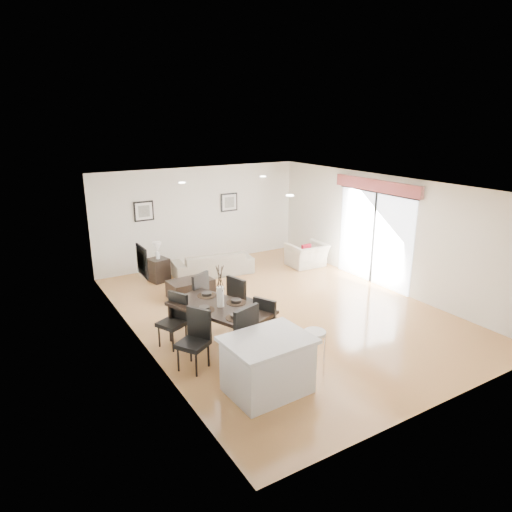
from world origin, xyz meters
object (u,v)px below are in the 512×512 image
dining_chair_foot (196,295)px  kitchen_island (268,365)px  dining_chair_wnear (196,336)px  side_table (159,270)px  dining_chair_wfar (175,317)px  coffee_table (191,288)px  bar_stool (315,337)px  armchair (307,255)px  dining_table (221,310)px  dining_chair_enear (268,320)px  sofa (213,263)px  dining_chair_head (252,340)px  dining_chair_efar (241,300)px

dining_chair_foot → kitchen_island: (-0.09, -2.80, -0.14)m
dining_chair_wnear → dining_chair_foot: 1.74m
side_table → dining_chair_wfar: bearing=-104.5°
coffee_table → kitchen_island: size_ratio=0.77×
bar_stool → dining_chair_wfar: bearing=125.0°
coffee_table → kitchen_island: (-0.53, -4.15, 0.25)m
bar_stool → dining_chair_foot: bearing=105.6°
armchair → side_table: armchair is taller
dining_table → dining_chair_wnear: dining_chair_wnear is taller
dining_chair_enear → bar_stool: bearing=161.8°
dining_chair_wfar → dining_chair_foot: dining_chair_foot is taller
dining_table → dining_chair_wfar: dining_chair_wfar is taller
dining_chair_wfar → dining_chair_foot: size_ratio=0.92×
dining_chair_wnear → dining_chair_wfar: bearing=148.2°
dining_chair_wfar → kitchen_island: 2.23m
dining_chair_foot → bar_stool: dining_chair_foot is taller
dining_chair_wnear → side_table: (0.88, 4.31, -0.27)m
armchair → kitchen_island: 6.20m
dining_table → coffee_table: size_ratio=2.09×
dining_chair_enear → coffee_table: bearing=-22.4°
sofa → dining_chair_head: 5.08m
armchair → dining_chair_efar: size_ratio=0.91×
sofa → dining_chair_efar: dining_chair_efar is taller
sofa → bar_stool: (-0.77, -5.28, 0.36)m
dining_chair_enear → dining_chair_efar: (-0.01, 0.95, 0.05)m
dining_table → sofa: bearing=43.8°
dining_chair_wnear → dining_chair_wfar: (0.00, 0.92, -0.02)m
dining_chair_head → kitchen_island: bearing=-108.8°
dining_chair_foot → kitchen_island: bearing=59.9°
coffee_table → dining_chair_efar: bearing=-88.0°
dining_chair_efar → dining_chair_head: dining_chair_head is taller
dining_chair_wfar → bar_stool: (1.50, -2.14, 0.12)m
dining_chair_enear → side_table: bearing=-19.9°
coffee_table → bar_stool: 4.19m
dining_table → side_table: 3.91m
side_table → dining_chair_efar: bearing=-82.5°
dining_chair_wnear → dining_chair_foot: (0.72, 1.59, 0.03)m
dining_chair_wnear → side_table: bearing=136.8°
dining_chair_foot → side_table: bearing=-121.6°
dining_chair_wnear → coffee_table: bearing=126.8°
dining_chair_wfar → side_table: 3.50m
dining_chair_head → dining_chair_foot: (0.07, 2.32, -0.05)m
dining_chair_foot → bar_stool: 2.91m
dining_chair_enear → bar_stool: 1.15m
dining_chair_efar → dining_chair_head: bearing=141.8°
dining_chair_head → coffee_table: size_ratio=1.15×
dining_chair_head → bar_stool: bearing=-46.1°
dining_table → dining_chair_wnear: (-0.67, -0.42, -0.14)m
dining_table → dining_chair_efar: dining_chair_efar is taller
dining_chair_efar → kitchen_island: bearing=146.4°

